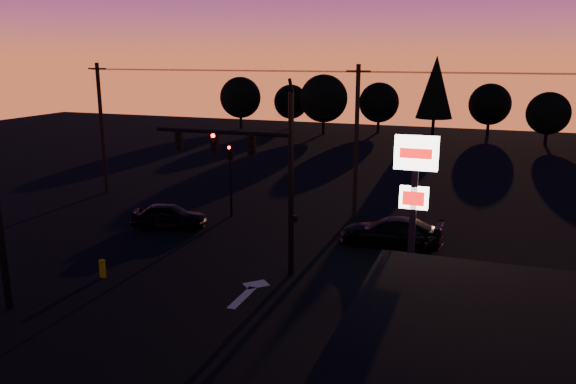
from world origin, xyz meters
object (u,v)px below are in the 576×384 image
at_px(traffic_signal_mast, 256,163).
at_px(car_left, 169,216).
at_px(pylon_sign, 414,189).
at_px(secondary_signal, 230,170).
at_px(car_right, 391,232).
at_px(bollard, 102,269).

bearing_deg(traffic_signal_mast, car_left, 149.89).
xyz_separation_m(traffic_signal_mast, pylon_sign, (7.10, -2.49, -0.02)).
height_order(secondary_signal, car_left, secondary_signal).
xyz_separation_m(secondary_signal, car_left, (-2.23, -3.36, -2.15)).
distance_m(car_left, car_right, 12.29).
xyz_separation_m(secondary_signal, car_right, (10.00, -2.17, -2.11)).
xyz_separation_m(traffic_signal_mast, car_left, (-7.13, 4.14, -4.23)).
distance_m(secondary_signal, car_left, 4.57).
xyz_separation_m(pylon_sign, bollard, (-13.16, -0.64, -4.52)).
xyz_separation_m(traffic_signal_mast, car_right, (5.10, 5.32, -4.19)).
height_order(pylon_sign, car_right, pylon_sign).
height_order(bollard, car_left, car_left).
bearing_deg(car_right, pylon_sign, 16.96).
relative_size(bollard, car_right, 0.15).
height_order(bollard, car_right, car_right).
bearing_deg(car_left, traffic_signal_mast, -135.97).
bearing_deg(pylon_sign, secondary_signal, 140.23).
distance_m(traffic_signal_mast, car_right, 8.47).
bearing_deg(pylon_sign, car_right, 104.38).
distance_m(pylon_sign, car_left, 16.25).
xyz_separation_m(traffic_signal_mast, secondary_signal, (-4.90, 7.49, -2.07)).
height_order(pylon_sign, bollard, pylon_sign).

